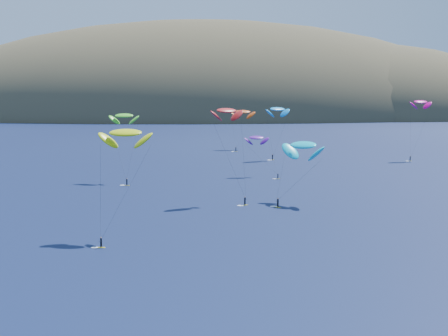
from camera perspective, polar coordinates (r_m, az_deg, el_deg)
The scene contains 9 objects.
island at distance 621.21m, azimuth 0.02°, elevation 3.82°, with size 730.00×300.00×210.00m.
kitesurfer_2 at distance 112.72m, azimuth -9.00°, elevation 3.19°, with size 9.51×11.99×21.22m.
kitesurfer_3 at distance 181.77m, azimuth -9.13°, elevation 4.74°, with size 8.77×12.65×21.13m.
kitesurfer_4 at distance 235.13m, azimuth 4.91°, elevation 5.38°, with size 10.97×8.81×21.71m.
kitesurfer_5 at distance 146.32m, azimuth 7.24°, elevation 2.09°, with size 13.07×13.61×16.66m.
kitesurfer_6 at distance 189.97m, azimuth 3.00°, elevation 2.79°, with size 10.14×9.75×13.73m.
kitesurfer_8 at distance 244.50m, azimuth 17.54°, elevation 5.78°, with size 10.42×8.40×24.08m.
kitesurfer_9 at distance 145.17m, azimuth 0.25°, elevation 5.25°, with size 9.07×9.19×23.68m.
kitesurfer_11 at distance 275.31m, azimuth 1.73°, elevation 5.16°, with size 11.08×15.05×19.38m.
Camera 1 is at (7.94, -56.94, 26.44)m, focal length 50.00 mm.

